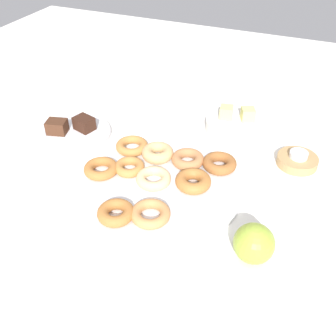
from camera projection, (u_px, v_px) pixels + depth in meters
name	position (u px, v px, depth m)	size (l,w,h in m)	color
ground_plane	(163.00, 189.00, 0.95)	(2.40, 2.40, 0.00)	white
donut_plate	(163.00, 187.00, 0.95)	(0.38, 0.38, 0.01)	silver
donut_0	(220.00, 163.00, 0.99)	(0.09, 0.09, 0.03)	#995B2D
donut_1	(116.00, 213.00, 0.85)	(0.08, 0.08, 0.03)	#AD6B33
donut_2	(154.00, 178.00, 0.95)	(0.08, 0.08, 0.02)	#EABC84
donut_3	(188.00, 159.00, 1.01)	(0.08, 0.08, 0.03)	#B27547
donut_4	(132.00, 146.00, 1.06)	(0.09, 0.09, 0.02)	#BC7A3D
donut_5	(129.00, 167.00, 0.98)	(0.08, 0.08, 0.02)	#BC7A3D
donut_6	(101.00, 169.00, 0.98)	(0.09, 0.09, 0.02)	#AD6B33
donut_7	(151.00, 214.00, 0.85)	(0.09, 0.09, 0.02)	#C6844C
donut_8	(193.00, 181.00, 0.93)	(0.09, 0.09, 0.03)	#AD6B33
donut_9	(158.00, 153.00, 1.02)	(0.08, 0.08, 0.03)	tan
cake_plate	(72.00, 134.00, 1.13)	(0.22, 0.22, 0.02)	silver
brownie_near	(57.00, 127.00, 1.11)	(0.05, 0.04, 0.04)	#472819
brownie_far	(84.00, 123.00, 1.12)	(0.05, 0.04, 0.04)	#381E14
candle_holder	(297.00, 161.00, 1.02)	(0.10, 0.10, 0.02)	tan
tealight	(299.00, 155.00, 1.01)	(0.05, 0.05, 0.01)	silver
fruit_bowl	(235.00, 126.00, 1.14)	(0.17, 0.17, 0.04)	silver
melon_chunk_left	(226.00, 112.00, 1.13)	(0.04, 0.04, 0.04)	#DBD67A
melon_chunk_right	(248.00, 114.00, 1.12)	(0.04, 0.04, 0.04)	#DBD67A
apple	(254.00, 243.00, 0.76)	(0.08, 0.08, 0.08)	#93AD38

